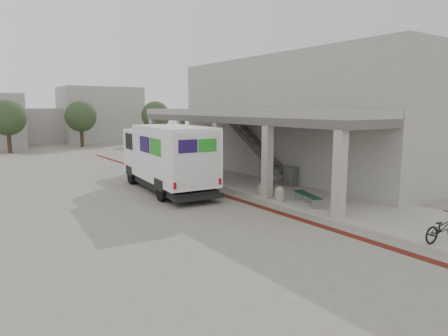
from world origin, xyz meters
TOP-DOWN VIEW (x-y plane):
  - ground at (0.00, 0.00)m, footprint 120.00×120.00m
  - bike_lane_stripe at (1.00, 2.00)m, footprint 0.35×40.00m
  - sidewalk at (4.00, 0.00)m, footprint 4.40×28.00m
  - transit_building at (6.83, 4.50)m, footprint 7.60×17.00m
  - distant_backdrop at (-2.84, 35.89)m, footprint 28.00×10.00m
  - tree_left at (-5.00, 28.00)m, footprint 3.20×3.20m
  - tree_mid at (2.00, 30.00)m, footprint 3.20×3.20m
  - tree_right at (10.00, 29.00)m, footprint 3.20×3.20m
  - fedex_truck at (-0.69, 4.83)m, footprint 3.03×7.78m
  - bench at (2.60, -1.50)m, footprint 0.95×1.85m
  - bollard_near at (2.10, -0.36)m, footprint 0.42×0.42m
  - bollard_far at (2.11, 0.86)m, footprint 0.38×0.38m
  - utility_cabinet at (4.86, 1.87)m, footprint 0.52×0.64m
  - bicycle_black at (2.52, -7.08)m, footprint 1.67×0.71m

SIDE VIEW (x-z plane):
  - ground at x=0.00m, z-range 0.00..0.00m
  - bike_lane_stripe at x=1.00m, z-range 0.00..0.01m
  - sidewalk at x=4.00m, z-range 0.00..0.12m
  - bollard_far at x=2.11m, z-range 0.12..0.70m
  - bench at x=2.60m, z-range 0.21..0.64m
  - bollard_near at x=2.10m, z-range 0.12..0.75m
  - bicycle_black at x=2.52m, z-range 0.12..0.97m
  - utility_cabinet at x=4.86m, z-range 0.12..1.09m
  - fedex_truck at x=-0.69m, z-range 0.11..3.35m
  - distant_backdrop at x=-2.84m, z-range -0.55..5.95m
  - tree_left at x=-5.00m, z-range 0.78..5.58m
  - tree_mid at x=2.00m, z-range 0.78..5.58m
  - tree_right at x=10.00m, z-range 0.78..5.58m
  - transit_building at x=6.83m, z-range -0.10..6.90m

